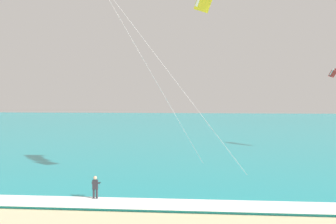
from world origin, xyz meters
The scene contains 4 objects.
sea centered at (0.00, 73.25, 0.10)m, with size 200.00×120.00×0.20m, color teal.
surf_foam centered at (0.00, 14.25, 0.22)m, with size 200.00×2.39×0.04m, color white.
surfboard centered at (-5.02, 15.07, 0.03)m, with size 0.47×1.41×0.09m.
kitesurfer centered at (-5.02, 15.09, 0.94)m, with size 0.55×0.53×1.69m.
Camera 1 is at (1.73, -8.95, 6.85)m, focal length 41.53 mm.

